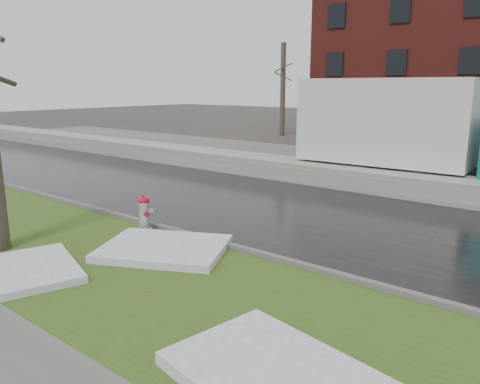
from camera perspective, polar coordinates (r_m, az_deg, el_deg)
The scene contains 14 objects.
ground at distance 10.19m, azimuth -7.34°, elevation -7.76°, with size 120.00×120.00×0.00m, color #47423D.
verge at distance 9.43m, azimuth -12.87°, elevation -9.61°, with size 60.00×4.50×0.04m, color #2D4D19.
road at distance 13.54m, azimuth 6.44°, elevation -2.44°, with size 60.00×7.00×0.03m, color black.
parking_lot at distance 21.07m, azimuth 18.90°, elevation 2.46°, with size 60.00×9.00×0.03m, color slate.
curb at distance 10.84m, azimuth -3.54°, elevation -6.00°, with size 60.00×0.15×0.14m, color slate.
snowbank at distance 17.08m, azimuth 14.02°, elevation 1.70°, with size 60.00×1.60×0.75m, color #BAB6AA.
bg_tree_left at distance 34.28m, azimuth 5.23°, elevation 12.42°, with size 1.40×1.62×6.50m.
bg_tree_center at distance 35.05m, azimuth 17.37°, elevation 11.91°, with size 1.40×1.62×6.50m.
fire_hydrant at distance 11.74m, azimuth -11.61°, elevation -2.41°, with size 0.46×0.43×0.93m.
box_truck at distance 17.67m, azimuth 21.24°, elevation 6.98°, with size 11.53×3.10×3.83m.
worker at distance 17.71m, azimuth 13.16°, elevation 6.00°, with size 0.59×0.39×1.61m, color black.
snow_patch_near at distance 10.35m, azimuth -9.24°, elevation -6.79°, with size 2.60×2.00×0.16m, color white.
snow_patch_far at distance 9.99m, azimuth -24.15°, elevation -8.59°, with size 2.20×1.60×0.14m, color white.
snow_patch_side at distance 6.06m, azimuth 5.16°, elevation -21.84°, with size 2.80×1.80×0.18m, color white.
Camera 1 is at (6.91, -6.59, 3.57)m, focal length 35.00 mm.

